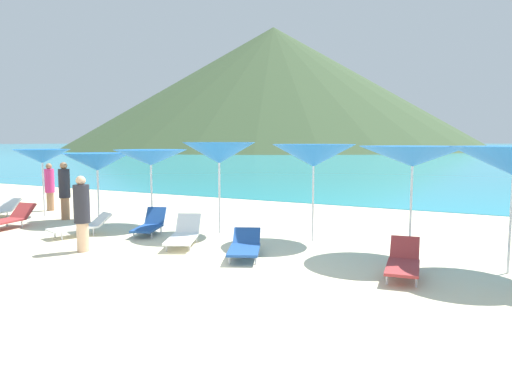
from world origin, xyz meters
TOP-DOWN VIEW (x-y plane):
  - ground_plane at (0.00, 10.00)m, footprint 50.00×100.00m
  - ocean_water at (0.00, 230.58)m, footprint 650.00×440.00m
  - headland_hill at (-54.76, 118.13)m, footprint 115.67×115.67m
  - umbrella_0 at (-7.79, 3.80)m, footprint 1.89×1.89m
  - umbrella_1 at (-5.45, 3.86)m, footprint 2.16×2.16m
  - umbrella_2 at (-3.57, 4.04)m, footprint 2.06×2.06m
  - umbrella_3 at (-1.25, 3.96)m, footprint 1.97×1.97m
  - umbrella_4 at (1.24, 4.20)m, footprint 2.11×2.11m
  - umbrella_5 at (3.61, 3.63)m, footprint 2.21×2.21m
  - lounge_chair_1 at (-4.20, 2.03)m, footprint 1.00×1.63m
  - lounge_chair_2 at (-1.24, 2.37)m, footprint 1.26×1.78m
  - lounge_chair_3 at (0.60, 1.99)m, footprint 1.16×1.60m
  - lounge_chair_4 at (3.78, 2.07)m, footprint 0.75×1.55m
  - lounge_chair_5 at (-6.79, 1.84)m, footprint 0.86×1.65m
  - lounge_chair_7 at (-2.79, 3.01)m, footprint 1.00×1.49m
  - beachgoer_1 at (-2.79, 0.81)m, footprint 0.34×0.34m
  - beachgoer_2 at (-8.63, 4.71)m, footprint 0.32×0.32m
  - beachgoer_4 at (-6.61, 3.62)m, footprint 0.34×0.34m

SIDE VIEW (x-z plane):
  - ground_plane at x=0.00m, z-range -0.30..0.00m
  - ocean_water at x=0.00m, z-range 0.00..0.02m
  - lounge_chair_3 at x=0.60m, z-range -0.01..0.50m
  - lounge_chair_2 at x=-1.24m, z-range -0.06..0.56m
  - lounge_chair_7 at x=-2.79m, z-range -0.06..0.57m
  - lounge_chair_1 at x=-4.20m, z-range -0.01..0.52m
  - lounge_chair_4 at x=3.78m, z-range -0.04..0.57m
  - lounge_chair_5 at x=-6.79m, z-range -0.03..0.59m
  - beachgoer_2 at x=-8.63m, z-range 0.05..1.69m
  - beachgoer_1 at x=-2.79m, z-range 0.04..1.70m
  - beachgoer_4 at x=-6.61m, z-range 0.05..1.82m
  - umbrella_1 at x=-5.45m, z-range 0.76..2.80m
  - umbrella_0 at x=-7.79m, z-range 0.84..2.98m
  - umbrella_2 at x=-3.57m, z-range 0.86..3.02m
  - umbrella_4 at x=1.24m, z-range 0.90..3.22m
  - umbrella_5 at x=3.61m, z-range 0.94..3.24m
  - umbrella_3 at x=-1.25m, z-range 0.91..3.28m
  - headland_hill at x=-54.76m, z-range 0.00..34.17m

